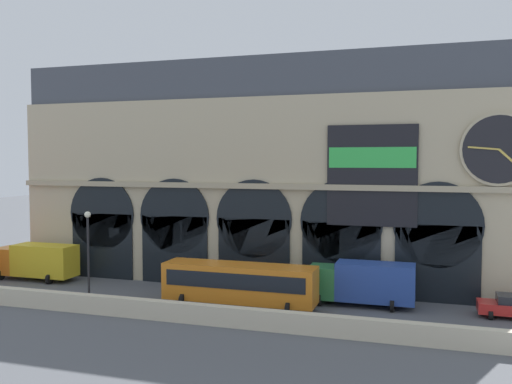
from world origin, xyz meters
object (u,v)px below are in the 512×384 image
street_lamp_quayside (88,247)px  bus_center (239,283)px  box_truck_west (36,261)px  box_truck_mideast (362,282)px

street_lamp_quayside → bus_center: bearing=19.3°
bus_center → box_truck_west: bearing=171.0°
box_truck_mideast → street_lamp_quayside: bearing=-160.0°
bus_center → street_lamp_quayside: 10.89m
box_truck_west → street_lamp_quayside: bearing=-33.8°
street_lamp_quayside → box_truck_west: bearing=146.2°
box_truck_mideast → street_lamp_quayside: 19.62m
box_truck_mideast → street_lamp_quayside: (-18.25, -6.65, 2.71)m
box_truck_mideast → bus_center: bearing=-159.1°
box_truck_west → street_lamp_quayside: size_ratio=1.09×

